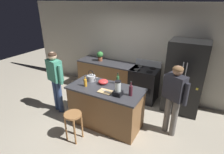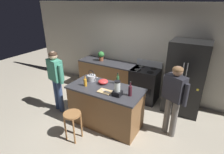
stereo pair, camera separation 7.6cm
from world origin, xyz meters
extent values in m
plane|color=#B2A893|center=(0.00, 0.00, 0.00)|extent=(14.00, 14.00, 0.00)
cube|color=beige|center=(0.00, 1.95, 1.35)|extent=(8.00, 0.10, 2.70)
cube|color=brown|center=(0.00, 0.00, 0.46)|extent=(1.62, 0.76, 0.92)
cube|color=#333338|center=(0.00, 0.00, 0.94)|extent=(1.68, 0.82, 0.04)
cube|color=brown|center=(-0.80, 1.55, 0.46)|extent=(2.00, 0.64, 0.92)
cube|color=#333338|center=(-0.80, 1.55, 0.94)|extent=(2.00, 0.64, 0.04)
cube|color=black|center=(1.44, 1.50, 0.94)|extent=(0.90, 0.70, 1.87)
cylinder|color=#B7BABF|center=(1.40, 1.13, 1.03)|extent=(0.02, 0.02, 0.84)
cylinder|color=#B7BABF|center=(1.48, 1.13, 1.03)|extent=(0.02, 0.02, 0.84)
cube|color=yellow|center=(1.78, 1.15, 0.85)|extent=(0.05, 0.01, 0.05)
cube|color=red|center=(1.52, 1.15, 0.93)|extent=(0.05, 0.01, 0.05)
cube|color=yellow|center=(1.35, 1.15, 0.73)|extent=(0.05, 0.01, 0.05)
cube|color=black|center=(0.39, 1.52, 0.48)|extent=(0.76, 0.64, 0.96)
cube|color=black|center=(0.39, 1.20, 0.43)|extent=(0.60, 0.01, 0.24)
cube|color=#B7BABF|center=(0.39, 1.81, 1.05)|extent=(0.76, 0.06, 0.18)
cylinder|color=black|center=(0.21, 1.37, 0.96)|extent=(0.18, 0.18, 0.01)
cylinder|color=black|center=(0.57, 1.37, 0.96)|extent=(0.18, 0.18, 0.01)
cylinder|color=black|center=(0.21, 1.67, 0.96)|extent=(0.18, 0.18, 0.01)
cylinder|color=black|center=(0.57, 1.67, 0.96)|extent=(0.18, 0.18, 0.01)
cylinder|color=#384C7A|center=(-1.47, -0.10, 0.44)|extent=(0.16, 0.16, 0.89)
cylinder|color=#384C7A|center=(-1.30, -0.14, 0.44)|extent=(0.16, 0.16, 0.89)
cube|color=#3F8C72|center=(-1.38, -0.12, 1.15)|extent=(0.44, 0.31, 0.53)
cylinder|color=#3F8C72|center=(-1.63, -0.06, 1.10)|extent=(0.11, 0.11, 0.48)
cylinder|color=#3F8C72|center=(-1.14, -0.17, 1.10)|extent=(0.11, 0.11, 0.48)
sphere|color=#D8AD8C|center=(-1.38, -0.12, 1.52)|extent=(0.24, 0.24, 0.20)
ellipsoid|color=#332319|center=(-1.38, -0.12, 1.56)|extent=(0.25, 0.25, 0.12)
cylinder|color=#66605B|center=(1.48, 0.36, 0.44)|extent=(0.17, 0.17, 0.87)
cylinder|color=#66605B|center=(1.31, 0.44, 0.44)|extent=(0.17, 0.17, 0.87)
cube|color=#26262D|center=(1.39, 0.40, 1.13)|extent=(0.46, 0.37, 0.52)
cylinder|color=#26262D|center=(1.62, 0.30, 1.08)|extent=(0.12, 0.12, 0.47)
cylinder|color=#26262D|center=(1.17, 0.50, 1.08)|extent=(0.12, 0.12, 0.47)
sphere|color=#8C664C|center=(1.39, 0.40, 1.50)|extent=(0.26, 0.26, 0.20)
ellipsoid|color=brown|center=(1.39, 0.40, 1.53)|extent=(0.28, 0.28, 0.12)
cylinder|color=#9E6B3D|center=(-0.32, -0.77, 0.62)|extent=(0.36, 0.36, 0.04)
cylinder|color=#9E6B3D|center=(-0.44, -0.88, 0.30)|extent=(0.04, 0.04, 0.60)
cylinder|color=#9E6B3D|center=(-0.21, -0.88, 0.30)|extent=(0.04, 0.04, 0.60)
cylinder|color=#9E6B3D|center=(-0.44, -0.65, 0.30)|extent=(0.04, 0.04, 0.60)
cylinder|color=#9E6B3D|center=(-0.21, -0.65, 0.30)|extent=(0.04, 0.04, 0.60)
cylinder|color=brown|center=(-1.11, 1.55, 1.02)|extent=(0.14, 0.14, 0.12)
ellipsoid|color=#337A38|center=(-1.11, 1.55, 1.17)|extent=(0.20, 0.20, 0.18)
cube|color=black|center=(0.39, -0.16, 1.01)|extent=(0.17, 0.17, 0.10)
cylinder|color=silver|center=(0.39, -0.16, 1.16)|extent=(0.12, 0.12, 0.20)
cylinder|color=black|center=(0.39, -0.16, 1.27)|extent=(0.12, 0.12, 0.02)
cylinder|color=#471923|center=(0.62, -0.04, 1.06)|extent=(0.08, 0.08, 0.21)
cylinder|color=#471923|center=(0.62, -0.04, 1.21)|extent=(0.03, 0.03, 0.09)
cylinder|color=black|center=(0.62, -0.04, 1.26)|extent=(0.03, 0.03, 0.02)
cylinder|color=orange|center=(-0.44, -0.14, 1.04)|extent=(0.07, 0.07, 0.17)
cylinder|color=orange|center=(-0.44, -0.14, 1.16)|extent=(0.03, 0.03, 0.07)
cylinder|color=black|center=(-0.44, -0.14, 1.20)|extent=(0.03, 0.03, 0.02)
cylinder|color=#2D6638|center=(0.14, 0.32, 1.05)|extent=(0.07, 0.07, 0.18)
cylinder|color=#2D6638|center=(0.14, 0.32, 1.18)|extent=(0.03, 0.03, 0.08)
cylinder|color=black|center=(0.14, 0.32, 1.22)|extent=(0.03, 0.03, 0.02)
ellipsoid|color=red|center=(-0.16, 0.16, 1.01)|extent=(0.23, 0.23, 0.10)
cylinder|color=#B7BABF|center=(-0.49, 0.16, 1.03)|extent=(0.20, 0.20, 0.14)
sphere|color=black|center=(-0.49, 0.16, 1.11)|extent=(0.03, 0.03, 0.03)
cylinder|color=#B7BABF|center=(-0.36, 0.16, 1.05)|extent=(0.09, 0.03, 0.08)
torus|color=black|center=(-0.49, 0.16, 1.15)|extent=(0.16, 0.02, 0.16)
cube|color=tan|center=(0.09, -0.16, 0.97)|extent=(0.30, 0.20, 0.02)
cube|color=#B7BABF|center=(0.11, -0.16, 0.98)|extent=(0.22, 0.07, 0.01)
camera|label=1|loc=(1.81, -3.01, 2.76)|focal=28.58mm
camera|label=2|loc=(1.87, -2.97, 2.76)|focal=28.58mm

